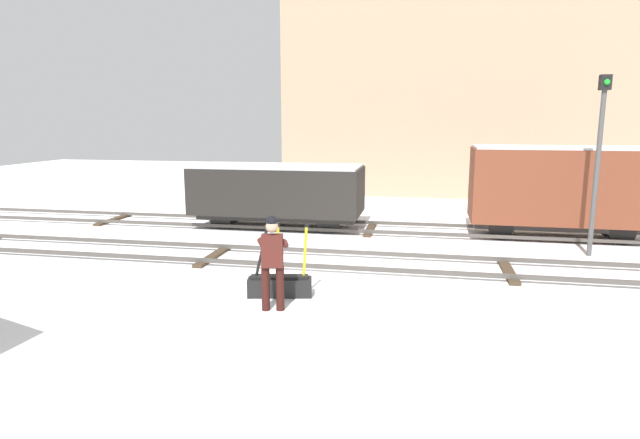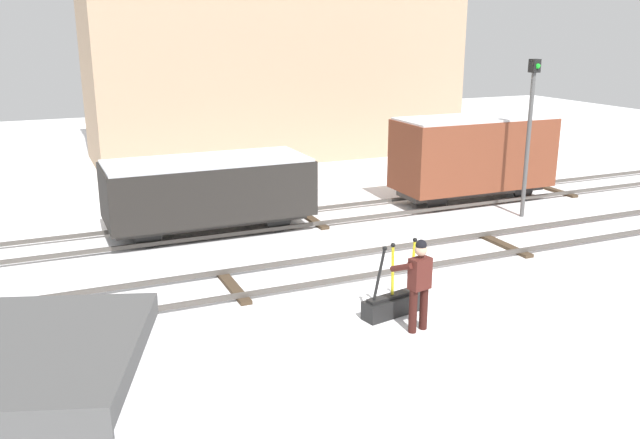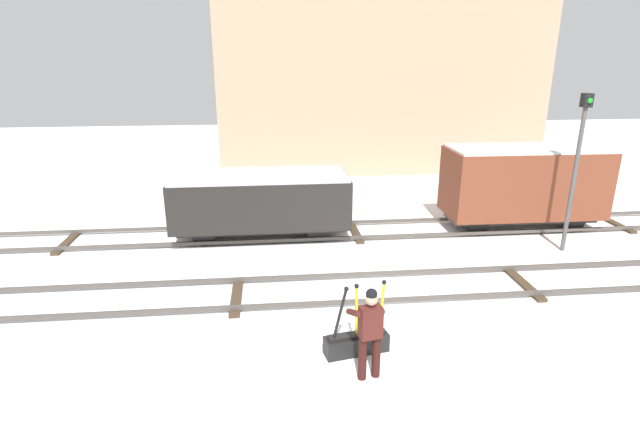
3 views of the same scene
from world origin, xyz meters
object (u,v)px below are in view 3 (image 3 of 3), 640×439
object	(u,v)px
freight_car_back_track	(261,201)
rail_worker	(370,328)
switch_lever_frame	(357,341)
freight_car_mid_siding	(523,183)
signal_post	(577,160)

from	to	relation	value
freight_car_back_track	rail_worker	bearing A→B (deg)	-75.11
switch_lever_frame	freight_car_back_track	bearing A→B (deg)	94.32
rail_worker	freight_car_mid_siding	size ratio (longest dim) A/B	0.35
switch_lever_frame	rail_worker	size ratio (longest dim) A/B	0.84
freight_car_mid_siding	rail_worker	bearing A→B (deg)	-130.58
switch_lever_frame	freight_car_back_track	xyz separation A→B (m)	(-1.84, 6.57, 0.93)
signal_post	rail_worker	bearing A→B (deg)	-142.00
switch_lever_frame	freight_car_mid_siding	world-z (taller)	freight_car_mid_siding
freight_car_mid_siding	switch_lever_frame	bearing A→B (deg)	-134.07
signal_post	freight_car_back_track	distance (m)	9.07
switch_lever_frame	freight_car_mid_siding	xyz separation A→B (m)	(6.52, 6.57, 1.26)
rail_worker	freight_car_back_track	distance (m)	7.58
signal_post	freight_car_mid_siding	size ratio (longest dim) A/B	0.90
switch_lever_frame	freight_car_back_track	size ratio (longest dim) A/B	0.27
signal_post	freight_car_back_track	world-z (taller)	signal_post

